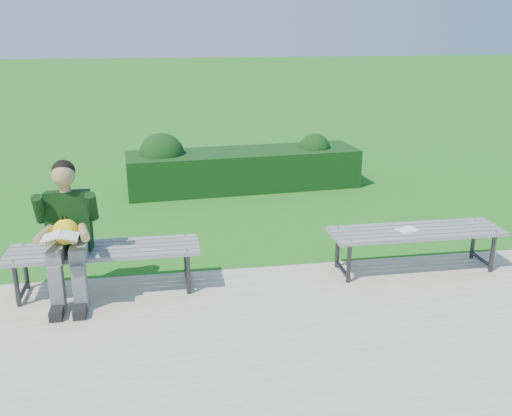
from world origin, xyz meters
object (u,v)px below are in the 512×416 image
bench_left (104,253)px  bench_right (416,234)px  paper_sheet (407,230)px  seated_boy (67,229)px  hedge (237,167)px

bench_left → bench_right: bearing=-0.2°
bench_left → paper_sheet: bearing=-0.2°
bench_left → bench_right: size_ratio=1.00×
bench_right → bench_left: bearing=179.8°
bench_left → paper_sheet: size_ratio=6.92×
bench_left → seated_boy: seated_boy is taller
hedge → seated_boy: 4.14m
seated_boy → paper_sheet: 3.37m
bench_right → hedge: bearing=112.0°
bench_left → bench_right: (3.16, -0.01, 0.00)m
bench_left → bench_right: same height
seated_boy → paper_sheet: (3.36, 0.08, -0.24)m
seated_boy → bench_right: bearing=1.4°
hedge → seated_boy: (-2.05, -3.58, 0.36)m
bench_left → hedge: bearing=63.4°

